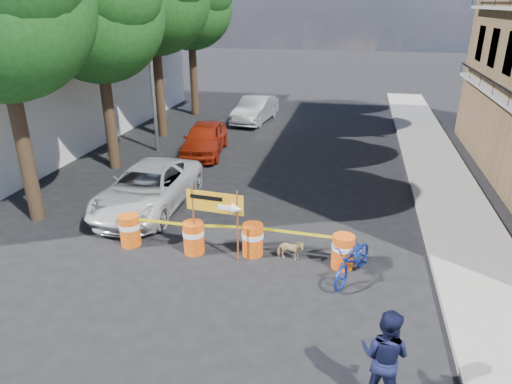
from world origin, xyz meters
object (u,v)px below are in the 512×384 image
at_px(barrel_mid_left, 194,237).
at_px(sedan_silver, 255,109).
at_px(pedestrian, 385,356).
at_px(bicycle, 355,243).
at_px(sedan_red, 205,139).
at_px(barrel_far_right, 343,251).
at_px(dog, 290,250).
at_px(barrel_far_left, 130,230).
at_px(suv_white, 148,188).
at_px(barrel_mid_right, 253,239).
at_px(detour_sign, 223,209).

bearing_deg(barrel_mid_left, sedan_silver, 95.99).
bearing_deg(barrel_mid_left, pedestrian, -39.99).
distance_m(bicycle, sedan_red, 11.16).
distance_m(barrel_far_right, dog, 1.37).
bearing_deg(bicycle, dog, -175.45).
height_order(barrel_far_left, barrel_far_right, same).
height_order(barrel_mid_left, suv_white, suv_white).
xyz_separation_m(sedan_red, sedan_silver, (0.93, 6.37, 0.01)).
distance_m(barrel_mid_right, barrel_far_right, 2.39).
bearing_deg(barrel_far_right, suv_white, 159.92).
bearing_deg(barrel_far_right, sedan_silver, 110.56).
bearing_deg(detour_sign, suv_white, 146.76).
height_order(bicycle, sedan_red, bicycle).
bearing_deg(barrel_far_left, dog, 1.62).
bearing_deg(sedan_red, pedestrian, -67.18).
distance_m(pedestrian, suv_white, 9.73).
bearing_deg(bicycle, sedan_silver, 133.28).
bearing_deg(suv_white, sedan_red, 90.25).
distance_m(barrel_far_left, barrel_mid_right, 3.48).
xyz_separation_m(detour_sign, sedan_red, (-3.38, 8.67, -0.76)).
relative_size(barrel_far_right, pedestrian, 0.50).
xyz_separation_m(pedestrian, sedan_red, (-7.30, 12.55, -0.18)).
bearing_deg(sedan_silver, dog, -67.55).
distance_m(bicycle, suv_white, 7.27).
bearing_deg(sedan_silver, barrel_mid_left, -77.40).
distance_m(barrel_far_left, bicycle, 6.17).
relative_size(barrel_mid_right, pedestrian, 0.50).
bearing_deg(bicycle, sedan_red, 149.61).
relative_size(pedestrian, sedan_red, 0.43).
height_order(dog, sedan_red, sedan_red).
bearing_deg(sedan_silver, barrel_far_right, -62.84).
xyz_separation_m(dog, sedan_silver, (-4.18, 14.73, 0.42)).
xyz_separation_m(barrel_mid_right, sedan_red, (-4.08, 8.29, 0.24)).
distance_m(barrel_far_right, detour_sign, 3.26).
distance_m(barrel_mid_right, suv_white, 4.61).
bearing_deg(barrel_far_left, sedan_red, 94.09).
bearing_deg(sedan_silver, suv_white, -87.45).
bearing_deg(detour_sign, barrel_far_left, -178.88).
distance_m(barrel_far_left, barrel_far_right, 5.87).
bearing_deg(dog, barrel_mid_left, 91.91).
xyz_separation_m(bicycle, sedan_red, (-6.74, 8.89, -0.27)).
relative_size(barrel_far_right, suv_white, 0.18).
bearing_deg(suv_white, barrel_mid_right, -29.17).
distance_m(barrel_mid_right, dog, 1.05).
xyz_separation_m(barrel_far_left, detour_sign, (2.77, -0.18, 1.00)).
bearing_deg(detour_sign, dog, 14.82).
bearing_deg(bicycle, pedestrian, -58.96).
bearing_deg(barrel_far_right, detour_sign, -175.23).
height_order(dog, suv_white, suv_white).
bearing_deg(sedan_silver, bicycle, -62.54).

